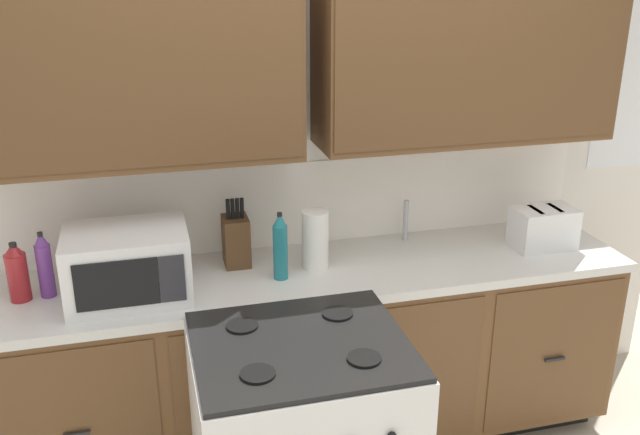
{
  "coord_description": "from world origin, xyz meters",
  "views": [
    {
      "loc": [
        -0.7,
        -2.42,
        2.22
      ],
      "look_at": [
        0.01,
        0.27,
        1.16
      ],
      "focal_mm": 39.67,
      "sensor_mm": 36.0,
      "label": 1
    }
  ],
  "objects": [
    {
      "name": "knife_block",
      "position": [
        -0.33,
        0.44,
        1.03
      ],
      "size": [
        0.11,
        0.14,
        0.31
      ],
      "color": "#52361E",
      "rests_on": "counter_run"
    },
    {
      "name": "paper_towel_roll",
      "position": [
        0.0,
        0.32,
        1.04
      ],
      "size": [
        0.12,
        0.12,
        0.26
      ],
      "primitive_type": "cylinder",
      "color": "white",
      "rests_on": "counter_run"
    },
    {
      "name": "wall_unit",
      "position": [
        0.0,
        0.5,
        1.65
      ],
      "size": [
        3.96,
        0.4,
        2.42
      ],
      "color": "white",
      "rests_on": "ground_plane"
    },
    {
      "name": "bottle_red",
      "position": [
        -1.21,
        0.32,
        1.03
      ],
      "size": [
        0.08,
        0.08,
        0.25
      ],
      "color": "maroon",
      "rests_on": "counter_run"
    },
    {
      "name": "microwave",
      "position": [
        -0.79,
        0.24,
        1.05
      ],
      "size": [
        0.48,
        0.37,
        0.28
      ],
      "color": "white",
      "rests_on": "counter_run"
    },
    {
      "name": "counter_run",
      "position": [
        0.0,
        0.3,
        0.47
      ],
      "size": [
        2.79,
        0.64,
        0.91
      ],
      "color": "black",
      "rests_on": "ground_plane"
    },
    {
      "name": "sink_faucet",
      "position": [
        0.49,
        0.51,
        1.01
      ],
      "size": [
        0.02,
        0.02,
        0.2
      ],
      "primitive_type": "cylinder",
      "color": "#B2B5BA",
      "rests_on": "counter_run"
    },
    {
      "name": "bottle_violet",
      "position": [
        -1.11,
        0.33,
        1.05
      ],
      "size": [
        0.06,
        0.06,
        0.28
      ],
      "color": "#663384",
      "rests_on": "counter_run"
    },
    {
      "name": "toaster",
      "position": [
        1.08,
        0.27,
        1.01
      ],
      "size": [
        0.28,
        0.18,
        0.19
      ],
      "color": "white",
      "rests_on": "counter_run"
    },
    {
      "name": "bottle_teal",
      "position": [
        -0.17,
        0.25,
        1.06
      ],
      "size": [
        0.06,
        0.06,
        0.3
      ],
      "color": "#1E707A",
      "rests_on": "counter_run"
    }
  ]
}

